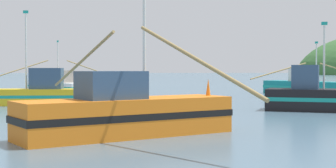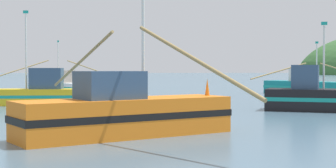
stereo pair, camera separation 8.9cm
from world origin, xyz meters
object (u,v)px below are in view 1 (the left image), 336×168
fishing_boat_orange (126,113)px  fishing_boat_white (58,86)px  fishing_boat_yellow (33,94)px  fishing_boat_teal (312,87)px  fishing_boat_black (321,97)px

fishing_boat_orange → fishing_boat_white: size_ratio=1.00×
fishing_boat_orange → fishing_boat_white: (-10.54, 35.90, -0.17)m
fishing_boat_orange → fishing_boat_yellow: fishing_boat_yellow is taller
fishing_boat_orange → fishing_boat_yellow: (-7.88, 15.99, -0.11)m
fishing_boat_teal → fishing_boat_orange: bearing=-59.0°
fishing_boat_white → fishing_boat_yellow: 20.09m
fishing_boat_orange → fishing_boat_yellow: 17.82m
fishing_boat_white → fishing_boat_black: 32.32m
fishing_boat_teal → fishing_boat_yellow: (-22.93, -13.35, -0.07)m
fishing_boat_white → fishing_boat_orange: bearing=156.8°
fishing_boat_orange → fishing_boat_black: 15.67m
fishing_boat_teal → fishing_boat_yellow: 26.53m
fishing_boat_white → fishing_boat_black: bearing=-178.6°
fishing_boat_orange → fishing_boat_yellow: bearing=82.5°
fishing_boat_black → fishing_boat_yellow: bearing=-175.4°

